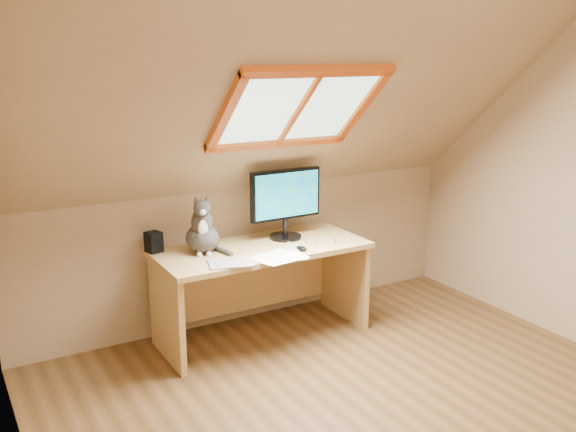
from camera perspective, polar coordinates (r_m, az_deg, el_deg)
ground at (r=3.66m, az=9.59°, el=-18.17°), size 3.50×3.50×0.00m
room_shell at (r=3.06m, az=11.82°, el=4.19°), size 3.52×3.52×2.41m
desk at (r=4.51m, az=-2.71°, el=-5.07°), size 1.45×0.63×0.66m
monitor at (r=4.50m, az=-0.21°, el=1.51°), size 0.54×0.23×0.50m
cat at (r=4.26m, az=-7.63°, el=-1.38°), size 0.28×0.31×0.40m
desk_speaker at (r=4.34m, az=-11.85°, el=-2.28°), size 0.11×0.11×0.14m
graphics_tablet at (r=4.04m, az=-5.12°, el=-4.20°), size 0.31×0.26×0.01m
mouse at (r=4.30m, az=1.21°, el=-2.89°), size 0.07×0.10×0.03m
papers at (r=4.17m, az=-0.73°, el=-3.62°), size 0.35×0.30×0.01m
cables at (r=4.44m, az=2.01°, el=-2.45°), size 0.51×0.26×0.01m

